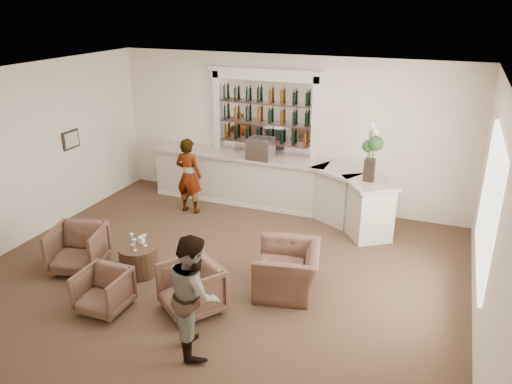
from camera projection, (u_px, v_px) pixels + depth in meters
The scene contains 19 objects.
ground at pixel (221, 273), 8.54m from camera, with size 8.00×8.00×0.00m, color brown.
room_shell at pixel (244, 131), 8.25m from camera, with size 8.04×7.02×3.32m.
bar_counter at pixel (272, 184), 10.98m from camera, with size 5.72×1.80×1.14m.
back_bar_alcove at pixel (265, 113), 10.92m from camera, with size 2.64×0.25×3.00m.
cocktail_table at pixel (139, 260), 8.45m from camera, with size 0.66×0.66×0.50m, color #48311F.
sommelier at pixel (189, 176), 10.71m from camera, with size 0.60×0.40×1.66m, color gray.
guest at pixel (194, 294), 6.43m from camera, with size 0.81×0.63×1.66m, color gray.
armchair_left at pixel (78, 249), 8.52m from camera, with size 0.84×0.87×0.79m, color brown.
armchair_center at pixel (103, 291), 7.42m from camera, with size 0.69×0.71×0.65m, color brown.
armchair_right at pixel (191, 289), 7.38m from camera, with size 0.81×0.83×0.76m, color brown.
armchair_far at pixel (288, 269), 7.92m from camera, with size 1.14×0.99×0.74m, color brown.
espresso_machine at pixel (261, 148), 10.73m from camera, with size 0.52×0.44×0.46m, color #B3B3B8.
flower_vase at pixel (371, 148), 9.29m from camera, with size 0.30×0.30×1.13m.
wine_glass_bar_left at pixel (254, 152), 10.92m from camera, with size 0.07×0.07×0.21m, color white, non-canonical shape.
wine_glass_bar_right at pixel (233, 149), 11.10m from camera, with size 0.07×0.07×0.21m, color white, non-canonical shape.
wine_glass_tbl_a at pixel (132, 239), 8.39m from camera, with size 0.07×0.07×0.21m, color white, non-canonical shape.
wine_glass_tbl_b at pixel (145, 240), 8.36m from camera, with size 0.07×0.07×0.21m, color white, non-canonical shape.
wine_glass_tbl_c at pixel (135, 245), 8.20m from camera, with size 0.07×0.07×0.21m, color white, non-canonical shape.
napkin_holder at pixel (141, 240), 8.47m from camera, with size 0.08×0.08×0.12m, color silver.
Camera 1 is at (3.33, -6.69, 4.40)m, focal length 35.00 mm.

